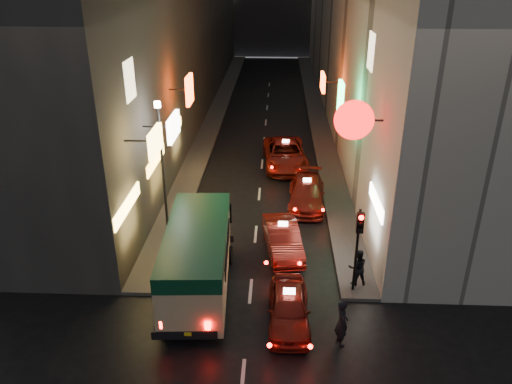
# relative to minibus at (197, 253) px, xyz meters

# --- Properties ---
(building_left) EXTENTS (7.45, 52.00, 18.00)m
(building_left) POSITION_rel_minibus_xyz_m (-5.98, 25.56, 7.25)
(building_left) COLOR #3D3A37
(building_left) RESTS_ON ground
(building_right) EXTENTS (7.89, 52.00, 18.00)m
(building_right) POSITION_rel_minibus_xyz_m (10.02, 25.57, 7.25)
(building_right) COLOR #B3AFA4
(building_right) RESTS_ON ground
(sidewalk_left) EXTENTS (1.50, 52.00, 0.15)m
(sidewalk_left) POSITION_rel_minibus_xyz_m (-2.23, 25.57, -1.67)
(sidewalk_left) COLOR #4C4A47
(sidewalk_left) RESTS_ON ground
(sidewalk_right) EXTENTS (1.50, 52.00, 0.15)m
(sidewalk_right) POSITION_rel_minibus_xyz_m (6.27, 25.57, -1.67)
(sidewalk_right) COLOR #4C4A47
(sidewalk_right) RESTS_ON ground
(minibus) EXTENTS (2.61, 6.55, 2.77)m
(minibus) POSITION_rel_minibus_xyz_m (0.00, 0.00, 0.00)
(minibus) COLOR tan
(minibus) RESTS_ON ground
(taxi_near) EXTENTS (1.92, 4.60, 1.63)m
(taxi_near) POSITION_rel_minibus_xyz_m (3.48, -1.70, -1.02)
(taxi_near) COLOR maroon
(taxi_near) RESTS_ON ground
(taxi_second) EXTENTS (2.69, 5.03, 1.69)m
(taxi_second) POSITION_rel_minibus_xyz_m (3.28, 3.10, -0.99)
(taxi_second) COLOR maroon
(taxi_second) RESTS_ON ground
(taxi_third) EXTENTS (2.30, 4.97, 1.71)m
(taxi_third) POSITION_rel_minibus_xyz_m (4.56, 7.90, -0.98)
(taxi_third) COLOR maroon
(taxi_third) RESTS_ON ground
(taxi_far) EXTENTS (2.79, 5.89, 1.99)m
(taxi_far) POSITION_rel_minibus_xyz_m (3.49, 13.35, -0.84)
(taxi_far) COLOR maroon
(taxi_far) RESTS_ON ground
(pedestrian_crossing) EXTENTS (0.58, 0.75, 2.00)m
(pedestrian_crossing) POSITION_rel_minibus_xyz_m (5.22, -2.73, -0.75)
(pedestrian_crossing) COLOR black
(pedestrian_crossing) RESTS_ON ground
(pedestrian_sidewalk) EXTENTS (0.71, 0.51, 1.74)m
(pedestrian_sidewalk) POSITION_rel_minibus_xyz_m (6.20, 0.56, -0.73)
(pedestrian_sidewalk) COLOR black
(pedestrian_sidewalk) RESTS_ON sidewalk_right
(traffic_light) EXTENTS (0.26, 0.43, 3.50)m
(traffic_light) POSITION_rel_minibus_xyz_m (6.02, 0.04, 0.94)
(traffic_light) COLOR black
(traffic_light) RESTS_ON sidewalk_right
(lamp_post) EXTENTS (0.28, 0.28, 6.22)m
(lamp_post) POSITION_rel_minibus_xyz_m (-2.18, 4.57, 1.97)
(lamp_post) COLOR black
(lamp_post) RESTS_ON sidewalk_left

